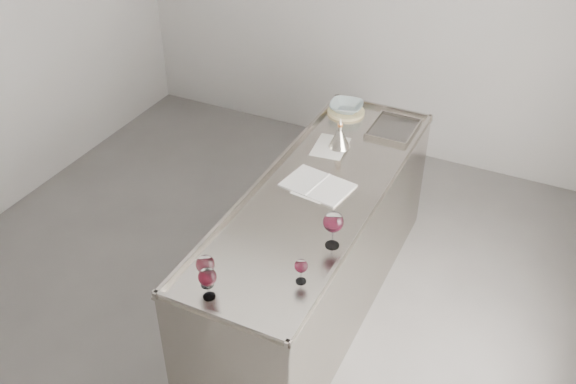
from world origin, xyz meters
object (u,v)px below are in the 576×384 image
at_px(wine_funnel, 339,138).
at_px(wine_glass_middle, 207,278).
at_px(wine_glass_left, 205,265).
at_px(wine_glass_small, 301,267).
at_px(counter, 317,249).
at_px(notebook, 318,185).
at_px(wine_glass_right, 333,223).
at_px(ceramic_bowl, 346,107).

bearing_deg(wine_funnel, wine_glass_middle, -91.43).
height_order(wine_glass_left, wine_funnel, wine_funnel).
height_order(wine_glass_middle, wine_glass_small, wine_glass_middle).
xyz_separation_m(wine_glass_middle, wine_glass_small, (0.37, 0.30, -0.03)).
relative_size(counter, notebook, 5.38).
bearing_deg(counter, wine_glass_small, -72.85).
distance_m(counter, wine_glass_left, 1.19).
bearing_deg(wine_glass_left, wine_funnel, 86.49).
bearing_deg(notebook, wine_glass_right, -48.98).
bearing_deg(wine_glass_left, ceramic_bowl, 91.22).
bearing_deg(wine_glass_small, wine_glass_middle, -140.63).
relative_size(wine_glass_small, wine_funnel, 0.64).
bearing_deg(wine_glass_right, wine_glass_left, -128.74).
relative_size(notebook, wine_funnel, 2.04).
bearing_deg(wine_funnel, counter, -81.07).
relative_size(wine_glass_left, wine_glass_middle, 1.03).
bearing_deg(wine_glass_small, wine_glass_left, -151.20).
xyz_separation_m(wine_glass_left, ceramic_bowl, (-0.04, 2.02, -0.08)).
xyz_separation_m(counter, wine_glass_middle, (-0.12, -1.08, 0.60)).
xyz_separation_m(ceramic_bowl, wine_funnel, (0.14, -0.47, 0.02)).
distance_m(wine_glass_middle, wine_glass_small, 0.47).
bearing_deg(wine_glass_left, wine_glass_right, 51.26).
height_order(wine_glass_left, wine_glass_right, wine_glass_right).
bearing_deg(wine_glass_small, ceramic_bowl, 104.50).
bearing_deg(ceramic_bowl, wine_glass_left, -88.78).
distance_m(counter, wine_glass_right, 0.82).
xyz_separation_m(wine_glass_middle, notebook, (0.10, 1.12, -0.12)).
bearing_deg(wine_glass_small, wine_funnel, 103.88).
relative_size(notebook, ceramic_bowl, 1.83).
relative_size(wine_glass_right, notebook, 0.49).
height_order(ceramic_bowl, wine_funnel, wine_funnel).
xyz_separation_m(wine_glass_small, ceramic_bowl, (-0.46, 1.79, -0.05)).
height_order(counter, wine_glass_middle, wine_glass_middle).
relative_size(counter, ceramic_bowl, 9.88).
bearing_deg(wine_glass_small, wine_glass_right, 84.24).
height_order(counter, wine_funnel, wine_funnel).
bearing_deg(wine_funnel, wine_glass_left, -93.51).
xyz_separation_m(wine_glass_middle, wine_glass_right, (0.40, 0.63, 0.03)).
xyz_separation_m(counter, ceramic_bowl, (-0.22, 1.01, 0.52)).
xyz_separation_m(wine_glass_right, wine_glass_small, (-0.03, -0.33, -0.06)).
relative_size(counter, wine_funnel, 11.01).
distance_m(counter, wine_glass_small, 1.00).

